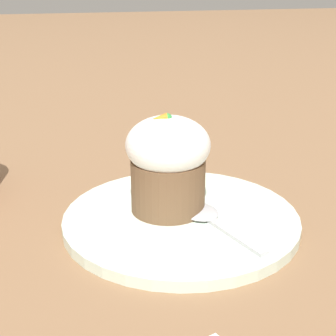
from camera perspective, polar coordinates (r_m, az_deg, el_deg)
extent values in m
plane|color=#846042|center=(0.60, 1.33, -5.88)|extent=(4.00, 4.00, 0.00)
cylinder|color=silver|center=(0.60, 1.33, -5.38)|extent=(0.25, 0.25, 0.01)
cylinder|color=brown|center=(0.60, 0.00, -1.72)|extent=(0.08, 0.08, 0.06)
ellipsoid|color=white|center=(0.58, 0.00, 2.37)|extent=(0.09, 0.09, 0.06)
cone|color=orange|center=(0.57, -0.87, 5.06)|extent=(0.01, 0.01, 0.01)
sphere|color=green|center=(0.57, -0.07, 5.10)|extent=(0.01, 0.01, 0.01)
cube|color=#B7B7BC|center=(0.56, 6.66, -6.70)|extent=(0.04, 0.09, 0.00)
ellipsoid|color=#B7B7BC|center=(0.60, 3.02, -4.24)|extent=(0.05, 0.06, 0.01)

